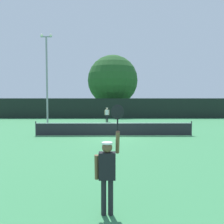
{
  "coord_description": "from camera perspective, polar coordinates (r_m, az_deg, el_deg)",
  "views": [
    {
      "loc": [
        -0.29,
        -16.5,
        2.65
      ],
      "look_at": [
        -0.11,
        3.29,
        1.55
      ],
      "focal_mm": 36.68,
      "sensor_mm": 36.0,
      "label": 1
    }
  ],
  "objects": [
    {
      "name": "large_tree",
      "position": [
        37.49,
        0.17,
        7.88
      ],
      "size": [
        8.1,
        8.1,
        9.79
      ],
      "color": "brown",
      "rests_on": "ground"
    },
    {
      "name": "parked_car_near",
      "position": [
        39.28,
        3.54,
        0.43
      ],
      "size": [
        2.12,
        4.3,
        1.69
      ],
      "rotation": [
        0.0,
        0.0,
        -0.05
      ],
      "color": "navy",
      "rests_on": "ground"
    },
    {
      "name": "player_receiving",
      "position": [
        26.76,
        -1.27,
        -0.31
      ],
      "size": [
        0.57,
        0.25,
        1.67
      ],
      "rotation": [
        0.0,
        0.0,
        3.14
      ],
      "color": "white",
      "rests_on": "ground"
    },
    {
      "name": "ground_plane",
      "position": [
        16.71,
        0.47,
        -5.95
      ],
      "size": [
        120.0,
        120.0,
        0.0
      ],
      "primitive_type": "plane",
      "color": "#387F4C"
    },
    {
      "name": "player_serving",
      "position": [
        5.35,
        -1.11,
        -13.48
      ],
      "size": [
        0.68,
        0.4,
        2.53
      ],
      "color": "black",
      "rests_on": "ground"
    },
    {
      "name": "tennis_net",
      "position": [
        16.64,
        0.47,
        -4.21
      ],
      "size": [
        11.38,
        0.08,
        1.07
      ],
      "color": "#232328",
      "rests_on": "ground"
    },
    {
      "name": "parked_car_mid",
      "position": [
        39.09,
        15.39,
        0.31
      ],
      "size": [
        2.22,
        4.33,
        1.69
      ],
      "rotation": [
        0.0,
        0.0,
        -0.08
      ],
      "color": "#B7B7BC",
      "rests_on": "ground"
    },
    {
      "name": "light_pole",
      "position": [
        24.02,
        -15.94,
        8.99
      ],
      "size": [
        1.18,
        0.28,
        9.12
      ],
      "color": "gray",
      "rests_on": "ground"
    },
    {
      "name": "tennis_ball",
      "position": [
        19.79,
        -8.02,
        -4.45
      ],
      "size": [
        0.07,
        0.07,
        0.07
      ],
      "primitive_type": "sphere",
      "color": "#CCE033",
      "rests_on": "ground"
    },
    {
      "name": "perimeter_fence",
      "position": [
        32.08,
        -0.01,
        0.93
      ],
      "size": [
        32.99,
        0.12,
        2.79
      ],
      "primitive_type": "cube",
      "color": "black",
      "rests_on": "ground"
    }
  ]
}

